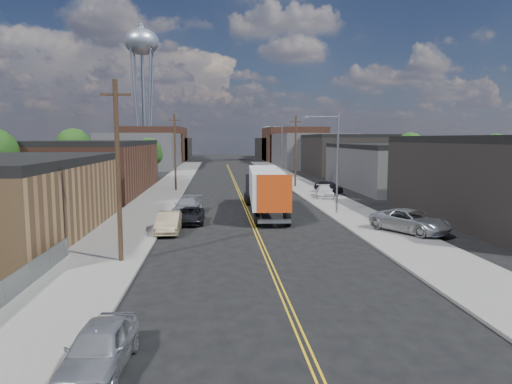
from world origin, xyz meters
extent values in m
plane|color=black|center=(0.00, 60.00, 0.00)|extent=(260.00, 260.00, 0.00)
cube|color=gold|center=(0.00, 45.00, 0.01)|extent=(0.32, 120.00, 0.01)
cube|color=slate|center=(-9.50, 45.00, 0.07)|extent=(5.00, 140.00, 0.15)
cube|color=slate|center=(9.50, 45.00, 0.07)|extent=(5.00, 140.00, 0.15)
cube|color=brown|center=(-18.00, 18.00, 2.50)|extent=(12.00, 22.00, 5.00)
cube|color=#4C2A1E|center=(-18.00, 44.00, 3.00)|extent=(12.00, 26.00, 6.00)
cube|color=black|center=(-18.00, 44.00, 6.30)|extent=(12.00, 26.00, 0.60)
cube|color=navy|center=(15.20, 20.00, 3.60)|extent=(0.30, 20.00, 0.80)
cube|color=#363638|center=(22.00, 46.00, 2.75)|extent=(14.00, 24.00, 5.50)
cube|color=black|center=(22.00, 46.00, 5.80)|extent=(14.00, 24.00, 0.60)
cube|color=black|center=(22.00, 72.00, 3.50)|extent=(14.00, 22.00, 7.00)
cube|color=black|center=(22.00, 72.00, 7.30)|extent=(14.00, 22.00, 0.60)
cube|color=#363638|center=(-20.00, 95.00, 4.00)|extent=(16.00, 30.00, 8.00)
cube|color=#363638|center=(20.00, 95.00, 4.00)|extent=(16.00, 30.00, 8.00)
cube|color=#4C2A1E|center=(-20.00, 120.00, 5.00)|extent=(16.00, 26.00, 10.00)
cube|color=#4C2A1E|center=(20.00, 120.00, 5.00)|extent=(16.00, 26.00, 10.00)
cube|color=black|center=(-20.00, 140.00, 3.50)|extent=(16.00, 40.00, 7.00)
cube|color=black|center=(20.00, 140.00, 3.50)|extent=(16.00, 40.00, 7.00)
cylinder|color=gray|center=(-22.00, 110.00, 15.00)|extent=(0.80, 0.80, 30.00)
cylinder|color=gray|center=(-23.76, 108.24, 15.00)|extent=(1.94, 1.94, 29.98)
cylinder|color=gray|center=(-20.24, 108.24, 15.00)|extent=(1.94, 1.94, 29.98)
cylinder|color=gray|center=(-23.76, 111.76, 15.00)|extent=(1.94, 1.94, 29.98)
cylinder|color=gray|center=(-20.24, 111.76, 15.00)|extent=(1.94, 1.94, 29.98)
ellipsoid|color=#9EA8B2|center=(-22.00, 110.00, 32.00)|extent=(9.00, 9.00, 6.75)
cylinder|color=#9EA8B2|center=(-22.00, 110.00, 35.60)|extent=(1.60, 1.60, 1.20)
cone|color=#9EA8B2|center=(-22.00, 110.00, 36.50)|extent=(1.80, 1.80, 0.80)
cylinder|color=gray|center=(8.00, 25.00, 4.50)|extent=(0.18, 0.18, 9.00)
cylinder|color=gray|center=(6.50, 25.00, 8.80)|extent=(3.00, 0.12, 0.12)
cube|color=gray|center=(5.00, 25.00, 8.70)|extent=(0.60, 0.25, 0.18)
cylinder|color=gray|center=(8.00, 60.00, 4.50)|extent=(0.18, 0.18, 9.00)
cylinder|color=gray|center=(6.50, 60.00, 8.80)|extent=(3.00, 0.12, 0.12)
cube|color=gray|center=(5.00, 60.00, 8.70)|extent=(0.60, 0.25, 0.18)
cylinder|color=black|center=(-8.20, 10.00, 5.00)|extent=(0.26, 0.26, 10.00)
cube|color=black|center=(-8.20, 10.00, 9.20)|extent=(1.60, 0.12, 0.12)
cylinder|color=black|center=(-8.20, 45.00, 5.00)|extent=(0.26, 0.26, 10.00)
cube|color=black|center=(-8.20, 45.00, 9.20)|extent=(1.60, 0.12, 0.12)
cylinder|color=black|center=(8.20, 48.00, 5.00)|extent=(0.26, 0.26, 10.00)
cube|color=black|center=(8.20, 48.00, 9.20)|extent=(1.60, 0.12, 0.12)
cube|color=slate|center=(-11.50, 3.50, 0.60)|extent=(0.02, 16.00, 1.20)
cube|color=slate|center=(-11.50, 3.50, 1.20)|extent=(0.05, 16.00, 0.05)
sphere|color=#19370F|center=(-23.40, 30.30, 4.68)|extent=(3.74, 3.74, 3.74)
cylinder|color=black|center=(-24.00, 55.00, 2.25)|extent=(0.36, 0.36, 4.50)
sphere|color=#19370F|center=(-24.00, 55.00, 5.85)|extent=(5.04, 5.04, 5.04)
sphere|color=#19370F|center=(-23.40, 55.30, 4.95)|extent=(3.96, 3.96, 3.96)
sphere|color=#19370F|center=(-24.50, 54.60, 5.22)|extent=(3.60, 3.60, 3.60)
cylinder|color=black|center=(-14.00, 62.00, 1.88)|extent=(0.36, 0.36, 3.75)
sphere|color=#19370F|center=(-14.00, 62.00, 4.88)|extent=(4.20, 4.20, 4.20)
sphere|color=#19370F|center=(-13.40, 62.30, 4.12)|extent=(3.30, 3.30, 3.30)
sphere|color=#19370F|center=(-14.50, 61.60, 4.35)|extent=(3.00, 3.00, 3.00)
cylinder|color=black|center=(30.00, 36.00, 2.00)|extent=(0.36, 0.36, 4.00)
sphere|color=#19370F|center=(30.00, 36.00, 5.20)|extent=(4.48, 4.48, 4.48)
sphere|color=#19370F|center=(30.60, 36.30, 4.40)|extent=(3.52, 3.52, 3.52)
sphere|color=#19370F|center=(29.50, 35.60, 4.64)|extent=(3.20, 3.20, 3.20)
cylinder|color=black|center=(30.00, 60.00, 2.12)|extent=(0.36, 0.36, 4.25)
sphere|color=#19370F|center=(30.00, 60.00, 5.53)|extent=(4.76, 4.76, 4.76)
sphere|color=#19370F|center=(30.60, 60.30, 4.68)|extent=(3.74, 3.74, 3.74)
sphere|color=#19370F|center=(29.50, 59.60, 4.93)|extent=(3.40, 3.40, 3.40)
cube|color=silver|center=(1.50, 25.10, 2.69)|extent=(3.33, 12.53, 2.90)
cube|color=#AB340D|center=(1.50, 18.90, 2.69)|extent=(2.71, 0.26, 2.92)
cube|color=gray|center=(1.50, 18.90, 0.57)|extent=(2.58, 0.73, 0.25)
cube|color=black|center=(1.50, 32.76, 1.60)|extent=(2.75, 3.44, 3.21)
cylinder|color=black|center=(1.50, 20.30, 0.52)|extent=(2.74, 1.17, 1.03)
cylinder|color=black|center=(1.50, 32.76, 0.52)|extent=(2.64, 1.17, 1.03)
imported|color=#B4B6B9|center=(-6.40, -2.00, 0.72)|extent=(1.94, 4.30, 1.43)
imported|color=#988663|center=(-6.40, 18.00, 0.76)|extent=(1.62, 4.63, 1.52)
imported|color=black|center=(-5.00, 21.72, 0.64)|extent=(2.16, 4.65, 1.29)
imported|color=#B1B5B6|center=(-5.48, 26.00, 0.78)|extent=(2.77, 5.61, 1.57)
imported|color=#B4B8BA|center=(11.00, 16.00, 0.97)|extent=(5.33, 6.46, 1.64)
imported|color=silver|center=(9.51, 36.00, 0.81)|extent=(2.51, 4.75, 1.31)
imported|color=black|center=(10.99, 40.06, 0.90)|extent=(3.22, 4.72, 1.49)
imported|color=black|center=(4.50, 42.00, 0.80)|extent=(2.73, 5.80, 1.60)
camera|label=1|loc=(-2.90, -15.22, 6.89)|focal=32.00mm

